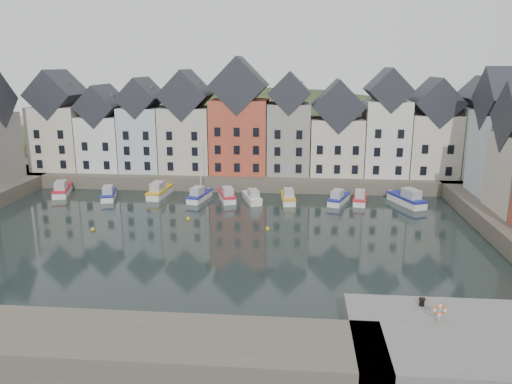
# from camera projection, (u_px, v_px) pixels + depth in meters

# --- Properties ---
(ground) EXTENTS (260.00, 260.00, 0.00)m
(ground) POSITION_uv_depth(u_px,v_px,m) (209.00, 243.00, 53.16)
(ground) COLOR black
(ground) RESTS_ON ground
(far_quay) EXTENTS (90.00, 16.00, 2.00)m
(far_quay) POSITION_uv_depth(u_px,v_px,m) (241.00, 175.00, 81.86)
(far_quay) COLOR #534D40
(far_quay) RESTS_ON ground
(near_quay) EXTENTS (18.00, 10.00, 2.00)m
(near_quay) POSITION_uv_depth(u_px,v_px,m) (493.00, 348.00, 31.73)
(near_quay) COLOR #60605E
(near_quay) RESTS_ON ground
(hillside) EXTENTS (153.60, 70.40, 64.00)m
(hillside) POSITION_uv_depth(u_px,v_px,m) (255.00, 232.00, 111.65)
(hillside) COLOR #22381C
(hillside) RESTS_ON ground
(far_terrace) EXTENTS (72.37, 8.16, 17.78)m
(far_terrace) POSITION_uv_depth(u_px,v_px,m) (260.00, 128.00, 77.71)
(far_terrace) COLOR beige
(far_terrace) RESTS_ON far_quay
(mooring_buoys) EXTENTS (20.50, 5.50, 0.50)m
(mooring_buoys) POSITION_uv_depth(u_px,v_px,m) (183.00, 226.00, 58.61)
(mooring_buoys) COLOR gold
(mooring_buoys) RESTS_ON ground
(boat_a) EXTENTS (3.58, 6.52, 2.39)m
(boat_a) POSITION_uv_depth(u_px,v_px,m) (62.00, 190.00, 72.94)
(boat_a) COLOR silver
(boat_a) RESTS_ON ground
(boat_b) EXTENTS (3.16, 5.88, 2.16)m
(boat_b) POSITION_uv_depth(u_px,v_px,m) (109.00, 194.00, 70.80)
(boat_b) COLOR silver
(boat_b) RESTS_ON ground
(boat_c) EXTENTS (2.48, 6.63, 2.50)m
(boat_c) POSITION_uv_depth(u_px,v_px,m) (160.00, 191.00, 71.97)
(boat_c) COLOR silver
(boat_c) RESTS_ON ground
(boat_d) EXTENTS (2.83, 6.02, 11.06)m
(boat_d) POSITION_uv_depth(u_px,v_px,m) (199.00, 195.00, 69.99)
(boat_d) COLOR silver
(boat_d) RESTS_ON ground
(boat_e) EXTENTS (3.41, 5.99, 2.20)m
(boat_e) POSITION_uv_depth(u_px,v_px,m) (227.00, 196.00, 69.98)
(boat_e) COLOR silver
(boat_e) RESTS_ON ground
(boat_f) EXTENTS (3.36, 5.68, 2.08)m
(boat_f) POSITION_uv_depth(u_px,v_px,m) (252.00, 197.00, 69.21)
(boat_f) COLOR silver
(boat_f) RESTS_ON ground
(boat_g) EXTENTS (2.33, 5.84, 2.18)m
(boat_g) POSITION_uv_depth(u_px,v_px,m) (288.00, 197.00, 69.14)
(boat_g) COLOR silver
(boat_g) RESTS_ON ground
(boat_h) EXTENTS (3.61, 5.92, 2.18)m
(boat_h) POSITION_uv_depth(u_px,v_px,m) (339.00, 199.00, 68.53)
(boat_h) COLOR silver
(boat_h) RESTS_ON ground
(boat_i) EXTENTS (2.50, 5.69, 2.11)m
(boat_i) POSITION_uv_depth(u_px,v_px,m) (360.00, 198.00, 68.67)
(boat_i) COLOR silver
(boat_i) RESTS_ON ground
(boat_j) EXTENTS (4.52, 7.00, 2.58)m
(boat_j) POSITION_uv_depth(u_px,v_px,m) (407.00, 199.00, 67.67)
(boat_j) COLOR silver
(boat_j) RESTS_ON ground
(mooring_bollard) EXTENTS (0.48, 0.48, 0.56)m
(mooring_bollard) POSITION_uv_depth(u_px,v_px,m) (422.00, 302.00, 35.10)
(mooring_bollard) COLOR black
(mooring_bollard) RESTS_ON near_quay
(life_ring_post) EXTENTS (0.80, 0.17, 1.30)m
(life_ring_post) POSITION_uv_depth(u_px,v_px,m) (439.00, 310.00, 32.73)
(life_ring_post) COLOR gray
(life_ring_post) RESTS_ON near_quay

